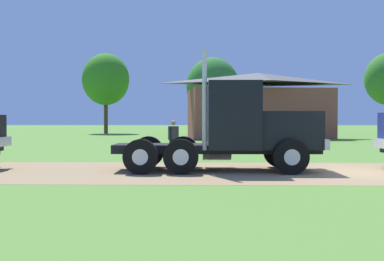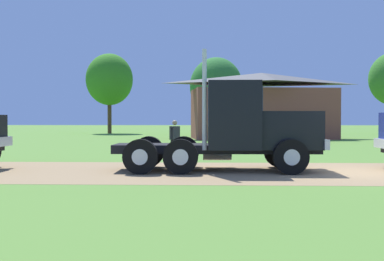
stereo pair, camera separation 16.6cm
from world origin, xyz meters
TOP-DOWN VIEW (x-y plane):
  - ground_plane at (0.00, 0.00)m, footprint 200.00×200.00m
  - dirt_track at (0.00, 0.00)m, footprint 120.00×6.57m
  - truck_foreground_white at (-3.49, 0.40)m, footprint 6.90×2.75m
  - visitor_far_side at (-6.10, 5.71)m, footprint 0.46×0.47m
  - shed_building at (-0.27, 25.87)m, footprint 12.68×7.67m
  - tree_left at (-15.81, 38.96)m, footprint 5.19×5.19m
  - tree_mid at (-4.00, 35.88)m, footprint 5.48×5.48m

SIDE VIEW (x-z plane):
  - ground_plane at x=0.00m, z-range 0.00..0.00m
  - dirt_track at x=0.00m, z-range 0.00..0.01m
  - visitor_far_side at x=-6.10m, z-range 0.06..1.70m
  - truck_foreground_white at x=-3.49m, z-range -0.58..3.33m
  - shed_building at x=-0.27m, z-range -0.10..5.40m
  - tree_mid at x=-4.00m, z-range 0.98..9.00m
  - tree_left at x=-15.81m, z-range 1.55..10.40m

